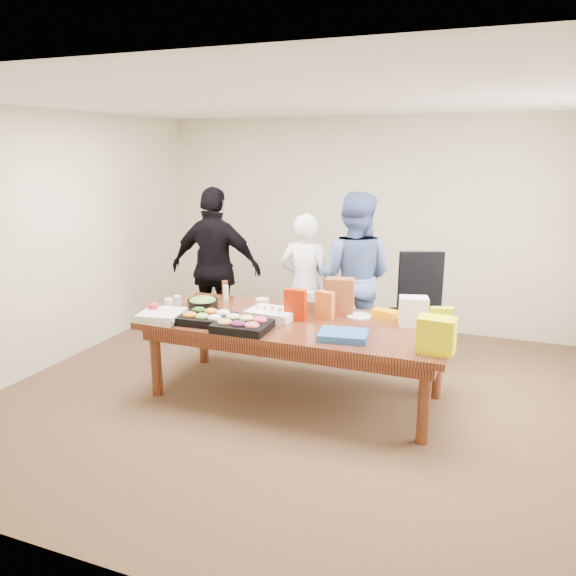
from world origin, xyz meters
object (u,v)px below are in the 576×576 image
at_px(person_center, 305,286).
at_px(sheet_cake, 272,314).
at_px(conference_table, 296,359).
at_px(person_right, 353,277).
at_px(office_chair, 416,313).
at_px(salad_bowl, 203,305).

bearing_deg(person_center, sheet_cake, 90.16).
distance_m(person_center, sheet_cake, 1.05).
height_order(conference_table, sheet_cake, sheet_cake).
bearing_deg(person_right, person_center, 8.71).
height_order(conference_table, person_center, person_center).
height_order(office_chair, sheet_cake, office_chair).
height_order(person_right, sheet_cake, person_right).
bearing_deg(office_chair, person_center, 167.67).
relative_size(conference_table, person_right, 1.50).
relative_size(conference_table, salad_bowl, 9.08).
bearing_deg(office_chair, conference_table, -147.16).
bearing_deg(salad_bowl, person_right, 43.30).
bearing_deg(conference_table, person_center, 105.09).
distance_m(person_right, salad_bowl, 1.68).
distance_m(conference_table, salad_bowl, 1.08).
bearing_deg(office_chair, person_right, 165.94).
bearing_deg(person_right, conference_table, 76.55).
distance_m(conference_table, sheet_cake, 0.48).
bearing_deg(conference_table, person_right, 78.94).
bearing_deg(sheet_cake, person_right, 71.88).
distance_m(person_center, person_right, 0.54).
bearing_deg(salad_bowl, person_center, 56.16).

